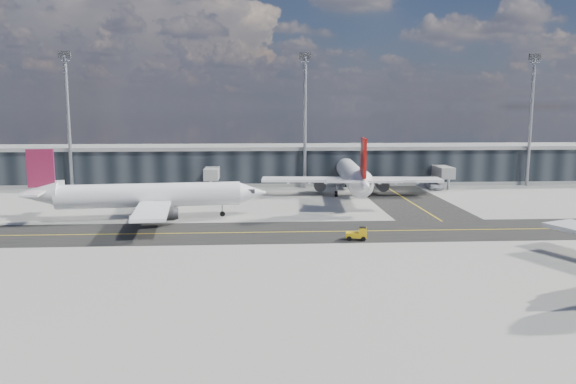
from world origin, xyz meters
name	(u,v)px	position (x,y,z in m)	size (l,w,h in m)	color
ground	(335,238)	(0.00, 0.00, 0.00)	(300.00, 300.00, 0.00)	gray
taxiway_lanes	(351,221)	(3.91, 10.74, 0.01)	(180.00, 63.00, 0.03)	black
terminal_concourse	(302,166)	(0.04, 54.93, 4.09)	(152.00, 19.80, 8.80)	black
floodlight_masts	(305,116)	(0.00, 48.00, 15.61)	(102.50, 0.70, 28.90)	gray
airliner_af	(146,196)	(-27.91, 14.78, 3.70)	(37.84, 32.31, 11.20)	white
airliner_redtail	(352,176)	(8.24, 35.02, 4.12)	(35.92, 42.12, 12.47)	white
baggage_tug	(358,234)	(2.84, -1.38, 0.87)	(2.95, 1.84, 1.73)	gold
service_van	(434,185)	(27.61, 44.00, 0.78)	(2.57, 5.58, 1.55)	white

